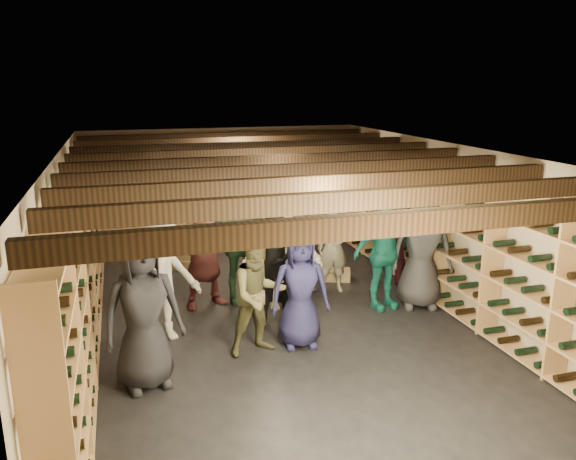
# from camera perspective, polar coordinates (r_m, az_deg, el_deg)

# --- Properties ---
(ground) EXTENTS (8.00, 8.00, 0.00)m
(ground) POSITION_cam_1_polar(r_m,az_deg,el_deg) (8.12, -1.06, -9.02)
(ground) COLOR black
(ground) RESTS_ON ground
(walls) EXTENTS (5.52, 8.02, 2.40)m
(walls) POSITION_cam_1_polar(r_m,az_deg,el_deg) (7.71, -1.11, -0.84)
(walls) COLOR #C3B297
(walls) RESTS_ON ground
(ceiling) EXTENTS (5.50, 8.00, 0.01)m
(ceiling) POSITION_cam_1_polar(r_m,az_deg,el_deg) (7.48, -1.15, 8.05)
(ceiling) COLOR #BEB7A2
(ceiling) RESTS_ON walls
(ceiling_joists) EXTENTS (5.40, 7.12, 0.18)m
(ceiling_joists) POSITION_cam_1_polar(r_m,az_deg,el_deg) (7.50, -1.15, 6.98)
(ceiling_joists) COLOR black
(ceiling_joists) RESTS_ON ground
(wine_rack_left) EXTENTS (0.32, 7.50, 2.15)m
(wine_rack_left) POSITION_cam_1_polar(r_m,az_deg,el_deg) (7.51, -20.38, -3.24)
(wine_rack_left) COLOR tan
(wine_rack_left) RESTS_ON ground
(wine_rack_right) EXTENTS (0.32, 7.50, 2.15)m
(wine_rack_right) POSITION_cam_1_polar(r_m,az_deg,el_deg) (8.77, 15.29, -0.29)
(wine_rack_right) COLOR tan
(wine_rack_right) RESTS_ON ground
(wine_rack_back) EXTENTS (4.70, 0.30, 2.15)m
(wine_rack_back) POSITION_cam_1_polar(r_m,az_deg,el_deg) (11.38, -6.34, 3.56)
(wine_rack_back) COLOR tan
(wine_rack_back) RESTS_ON ground
(crate_stack_left) EXTENTS (0.58, 0.47, 0.68)m
(crate_stack_left) POSITION_cam_1_polar(r_m,az_deg,el_deg) (10.32, -10.52, -1.98)
(crate_stack_left) COLOR tan
(crate_stack_left) RESTS_ON ground
(crate_stack_right) EXTENTS (0.56, 0.42, 0.51)m
(crate_stack_right) POSITION_cam_1_polar(r_m,az_deg,el_deg) (10.37, -2.66, -2.16)
(crate_stack_right) COLOR tan
(crate_stack_right) RESTS_ON ground
(crate_loose) EXTENTS (0.59, 0.49, 0.17)m
(crate_loose) POSITION_cam_1_polar(r_m,az_deg,el_deg) (9.67, 4.84, -4.53)
(crate_loose) COLOR tan
(crate_loose) RESTS_ON ground
(person_0) EXTENTS (0.97, 0.75, 1.78)m
(person_0) POSITION_cam_1_polar(r_m,az_deg,el_deg) (6.31, -14.55, -7.97)
(person_0) COLOR black
(person_0) RESTS_ON ground
(person_1) EXTENTS (0.72, 0.57, 1.72)m
(person_1) POSITION_cam_1_polar(r_m,az_deg,el_deg) (7.67, -1.22, -3.59)
(person_1) COLOR black
(person_1) RESTS_ON ground
(person_2) EXTENTS (0.82, 0.69, 1.51)m
(person_2) POSITION_cam_1_polar(r_m,az_deg,el_deg) (6.92, -3.03, -6.61)
(person_2) COLOR brown
(person_2) RESTS_ON ground
(person_3) EXTENTS (1.27, 0.79, 1.88)m
(person_3) POSITION_cam_1_polar(r_m,az_deg,el_deg) (8.17, -0.65, -1.83)
(person_3) COLOR beige
(person_3) RESTS_ON ground
(person_4) EXTENTS (1.04, 0.55, 1.70)m
(person_4) POSITION_cam_1_polar(r_m,az_deg,el_deg) (8.36, 9.66, -2.33)
(person_4) COLOR #1A8070
(person_4) RESTS_ON ground
(person_5) EXTENTS (1.63, 0.78, 1.69)m
(person_5) POSITION_cam_1_polar(r_m,az_deg,el_deg) (8.42, -8.55, -2.19)
(person_5) COLOR brown
(person_5) RESTS_ON ground
(person_6) EXTENTS (0.79, 0.57, 1.52)m
(person_6) POSITION_cam_1_polar(r_m,az_deg,el_deg) (7.09, 1.23, -6.02)
(person_6) COLOR #1E1D4A
(person_6) RESTS_ON ground
(person_7) EXTENTS (0.58, 0.42, 1.47)m
(person_7) POSITION_cam_1_polar(r_m,az_deg,el_deg) (8.96, 4.59, -1.72)
(person_7) COLOR gray
(person_7) RESTS_ON ground
(person_8) EXTENTS (1.03, 0.90, 1.80)m
(person_8) POSITION_cam_1_polar(r_m,az_deg,el_deg) (9.13, 11.13, -0.59)
(person_8) COLOR #471921
(person_8) RESTS_ON ground
(person_9) EXTENTS (1.23, 0.97, 1.67)m
(person_9) POSITION_cam_1_polar(r_m,az_deg,el_deg) (7.39, -12.74, -4.90)
(person_9) COLOR #B5B5A7
(person_9) RESTS_ON ground
(person_10) EXTENTS (1.11, 0.51, 1.85)m
(person_10) POSITION_cam_1_polar(r_m,az_deg,el_deg) (8.50, -4.93, -1.33)
(person_10) COLOR #285232
(person_10) RESTS_ON ground
(person_11) EXTENTS (1.65, 0.93, 1.69)m
(person_11) POSITION_cam_1_polar(r_m,az_deg,el_deg) (8.99, 1.11, -0.90)
(person_11) COLOR #674C7D
(person_11) RESTS_ON ground
(person_12) EXTENTS (1.03, 0.83, 1.83)m
(person_12) POSITION_cam_1_polar(r_m,az_deg,el_deg) (8.50, 13.47, -1.78)
(person_12) COLOR #343439
(person_12) RESTS_ON ground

